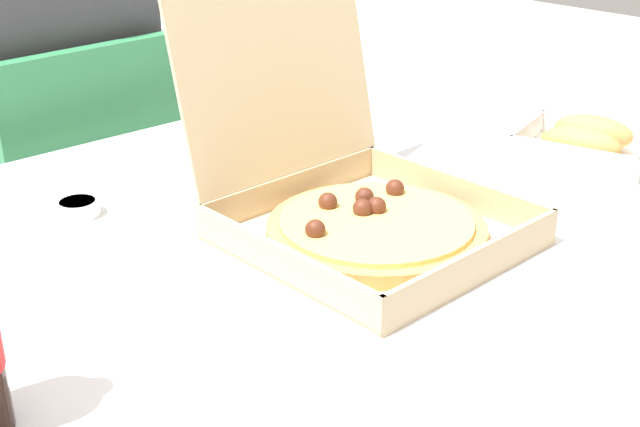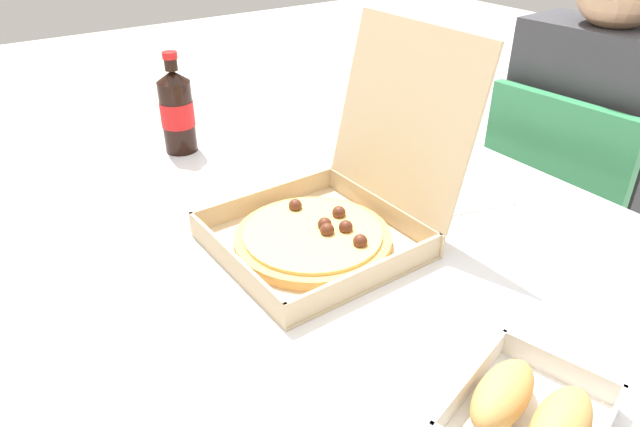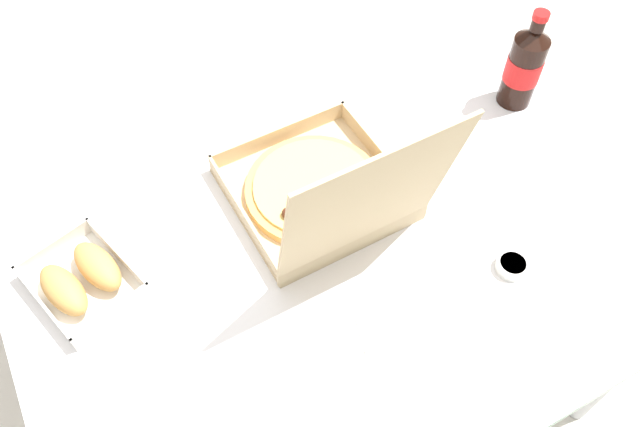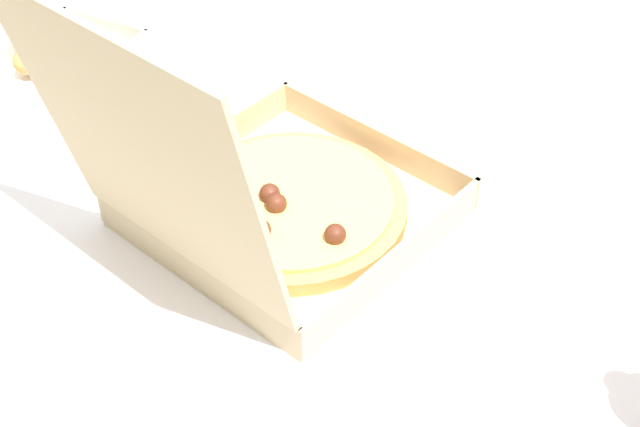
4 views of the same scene
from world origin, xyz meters
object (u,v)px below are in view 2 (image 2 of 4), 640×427
object	(u,v)px
diner_person	(594,141)
bread_side_box	(530,413)
dipping_sauce_cup	(371,151)
cola_bottle	(177,111)
chair	(563,220)
paper_menu	(456,185)
pizza_box_open	(329,216)

from	to	relation	value
diner_person	bread_side_box	size ratio (longest dim) A/B	5.14
bread_side_box	dipping_sauce_cup	size ratio (longest dim) A/B	4.00
cola_bottle	chair	bearing A→B (deg)	59.51
bread_side_box	paper_menu	xyz separation A→B (m)	(-0.46, 0.37, -0.02)
chair	cola_bottle	xyz separation A→B (m)	(-0.48, -0.82, 0.32)
chair	cola_bottle	size ratio (longest dim) A/B	3.71
diner_person	pizza_box_open	xyz separation A→B (m)	(0.02, -0.82, 0.07)
pizza_box_open	bread_side_box	bearing A→B (deg)	-5.53
cola_bottle	paper_menu	distance (m)	0.62
paper_menu	diner_person	bearing A→B (deg)	106.40
cola_bottle	dipping_sauce_cup	xyz separation A→B (m)	(0.27, 0.34, -0.08)
chair	cola_bottle	world-z (taller)	cola_bottle
bread_side_box	chair	bearing A→B (deg)	119.90
chair	diner_person	distance (m)	0.21
paper_menu	dipping_sauce_cup	xyz separation A→B (m)	(-0.21, -0.05, 0.01)
pizza_box_open	dipping_sauce_cup	size ratio (longest dim) A/B	6.76
diner_person	bread_side_box	bearing A→B (deg)	-61.58
diner_person	cola_bottle	distance (m)	1.01
chair	paper_menu	world-z (taller)	chair
diner_person	paper_menu	xyz separation A→B (m)	(0.00, -0.49, 0.02)
pizza_box_open	paper_menu	world-z (taller)	pizza_box_open
diner_person	cola_bottle	xyz separation A→B (m)	(-0.48, -0.88, 0.12)
diner_person	dipping_sauce_cup	size ratio (longest dim) A/B	20.54
pizza_box_open	paper_menu	distance (m)	0.33
chair	pizza_box_open	size ratio (longest dim) A/B	2.19
pizza_box_open	paper_menu	bearing A→B (deg)	92.78
chair	diner_person	bearing A→B (deg)	94.02
paper_menu	dipping_sauce_cup	world-z (taller)	dipping_sauce_cup
dipping_sauce_cup	paper_menu	bearing A→B (deg)	13.45
paper_menu	bread_side_box	bearing A→B (deg)	-22.84
cola_bottle	paper_menu	bearing A→B (deg)	38.67
pizza_box_open	cola_bottle	bearing A→B (deg)	-173.37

